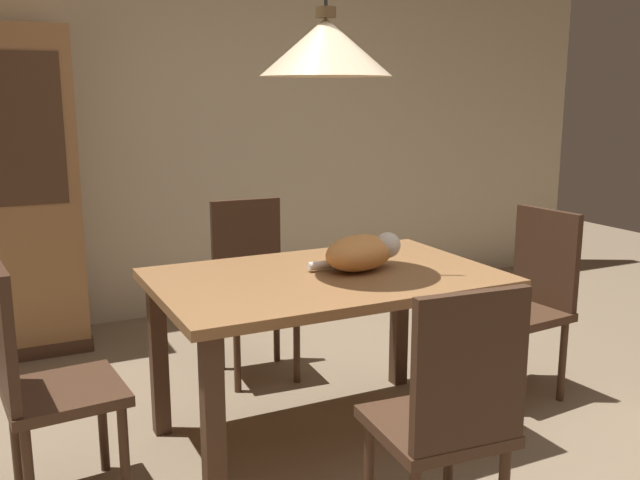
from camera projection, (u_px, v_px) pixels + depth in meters
back_wall at (200, 98)px, 4.67m from camera, size 6.40×0.10×2.90m
dining_table at (325, 297)px, 2.93m from camera, size 1.40×0.90×0.75m
chair_left_side at (40, 376)px, 2.47m from camera, size 0.43×0.43×0.93m
chair_right_side at (529, 295)px, 3.45m from camera, size 0.44×0.44×0.93m
chair_far_back at (252, 280)px, 3.73m from camera, size 0.42×0.42×0.93m
chair_near_front at (449, 413)px, 2.18m from camera, size 0.43×0.43×0.93m
cat_sleeping at (362, 252)px, 2.96m from camera, size 0.40×0.32×0.16m
pendant_lamp at (326, 47)px, 2.72m from camera, size 0.52×0.52×1.30m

